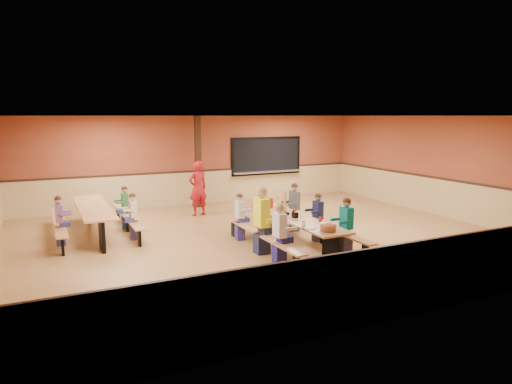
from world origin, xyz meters
name	(u,v)px	position (x,y,z in m)	size (l,w,h in m)	color
ground	(263,237)	(0.00, 0.00, 0.00)	(12.00, 12.00, 0.00)	olive
room_envelope	(263,210)	(0.00, 0.00, 0.69)	(12.04, 10.04, 3.02)	brown
kitchen_pass_through	(267,158)	(2.60, 4.96, 1.49)	(2.78, 0.28, 1.38)	black
structural_post	(198,162)	(-0.20, 4.40, 1.50)	(0.18, 0.18, 3.00)	black
cafeteria_table_main	(293,226)	(0.22, -1.11, 0.53)	(1.91, 3.70, 0.74)	#B97949
cafeteria_table_second	(94,214)	(-3.75, 2.12, 0.53)	(1.91, 3.70, 0.74)	#B97949
seated_child_white_left	(280,234)	(-0.61, -1.99, 0.63)	(0.39, 0.32, 1.26)	silver
seated_adult_yellow	(262,221)	(-0.61, -1.17, 0.74)	(0.50, 0.41, 1.48)	yellow
seated_child_grey_left	(240,217)	(-0.61, 0.04, 0.57)	(0.33, 0.27, 1.14)	silver
seated_child_teal_right	(346,226)	(1.04, -1.99, 0.62)	(0.38, 0.31, 1.24)	#0C7D85
seated_child_navy_right	(318,218)	(1.04, -0.86, 0.58)	(0.34, 0.28, 1.16)	#1C2150
seated_child_char_right	(294,208)	(1.04, 0.25, 0.62)	(0.39, 0.32, 1.25)	#4A5053
seated_child_purple_sec	(60,221)	(-4.58, 1.41, 0.58)	(0.34, 0.28, 1.16)	#7E5178
seated_child_green_sec	(125,208)	(-2.93, 2.35, 0.58)	(0.34, 0.28, 1.16)	#347E40
seated_child_tan_sec	(133,217)	(-2.93, 1.23, 0.57)	(0.33, 0.27, 1.13)	beige
standing_woman	(198,188)	(-0.63, 3.14, 0.84)	(0.61, 0.40, 1.67)	#B1141C
punch_pitcher	(270,203)	(0.22, 0.04, 0.85)	(0.16, 0.16, 0.22)	#B02117
chip_bowl	(328,228)	(0.17, -2.57, 0.81)	(0.32, 0.32, 0.15)	orange
napkin_dispenser	(295,215)	(0.20, -1.22, 0.80)	(0.10, 0.14, 0.13)	black
condiment_mustard	(284,213)	(0.04, -0.99, 0.82)	(0.06, 0.06, 0.17)	yellow
condiment_ketchup	(294,213)	(0.20, -1.15, 0.82)	(0.06, 0.06, 0.17)	#B2140F
table_paddle	(285,209)	(0.14, -0.85, 0.88)	(0.16, 0.16, 0.56)	black
place_settings	(293,214)	(0.22, -1.11, 0.80)	(0.65, 3.30, 0.11)	beige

